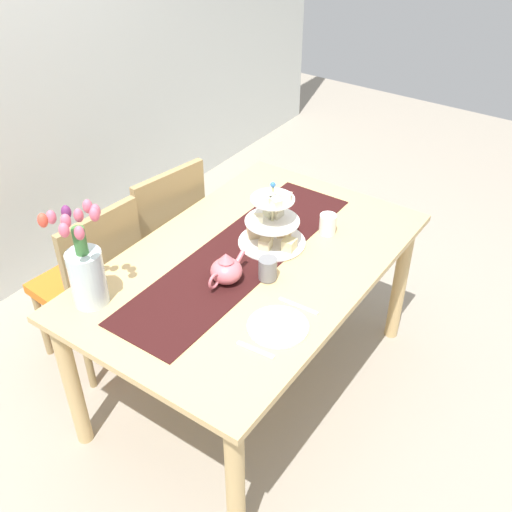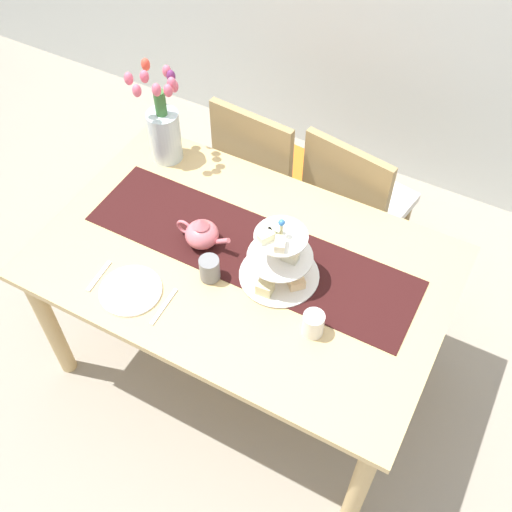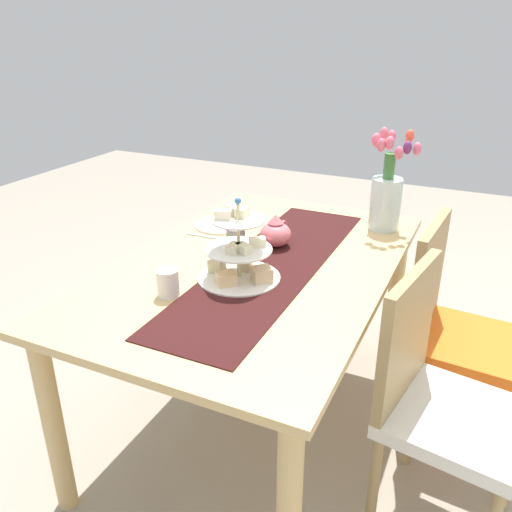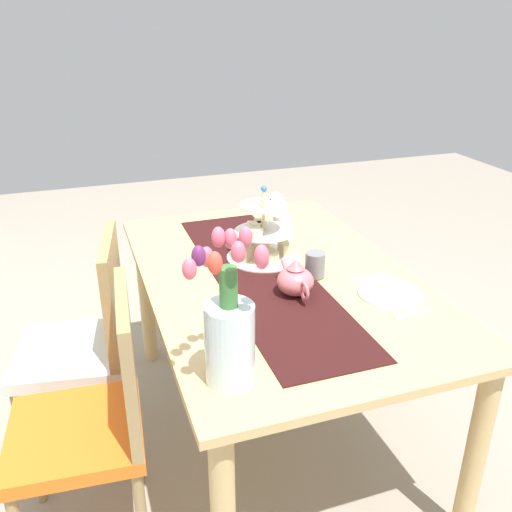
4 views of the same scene
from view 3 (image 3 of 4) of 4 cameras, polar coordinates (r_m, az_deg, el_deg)
The scene contains 13 objects.
ground_plane at distance 2.44m, azimuth 0.12°, elevation -16.97°, with size 8.00×8.00×0.00m, color gray.
dining_table at distance 2.07m, azimuth 0.13°, elevation -3.30°, with size 1.56×0.99×0.75m.
chair_left at distance 2.24m, azimuth 20.57°, elevation -6.97°, with size 0.45×0.45×0.91m.
chair_right at distance 1.84m, azimuth 18.98°, elevation -14.02°, with size 0.48×0.48×0.91m.
table_runner at distance 2.00m, azimuth 1.67°, elevation -0.97°, with size 1.32×0.35×0.00m, color black.
tiered_cake_stand at distance 1.86m, azimuth -1.88°, elevation 0.01°, with size 0.30×0.30×0.30m.
teapot at distance 2.15m, azimuth 2.14°, elevation 2.52°, with size 0.24×0.13×0.14m.
tulip_vase at distance 2.38m, azimuth 14.03°, elevation 6.57°, with size 0.20×0.21×0.43m.
dinner_plate_left at distance 2.39m, azimuth -3.93°, elevation 3.38°, with size 0.23×0.23×0.01m, color white.
fork_left at distance 2.52m, azimuth -2.34°, elevation 4.40°, with size 0.02×0.15×0.01m, color silver.
knife_left at distance 2.28m, azimuth -5.68°, elevation 2.16°, with size 0.01×0.17×0.01m, color silver.
mug_grey at distance 2.11m, azimuth -2.22°, elevation 1.85°, with size 0.08×0.08×0.10m, color slate.
mug_white_text at distance 1.79m, azimuth -9.58°, elevation -2.88°, with size 0.08×0.08×0.10m, color white.
Camera 3 is at (1.67, 0.77, 1.60)m, focal length 36.74 mm.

